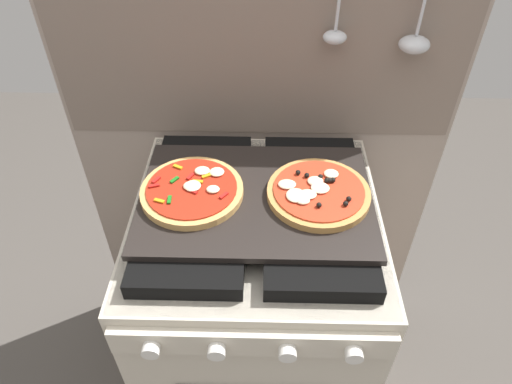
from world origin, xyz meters
name	(u,v)px	position (x,y,z in m)	size (l,w,h in m)	color
ground_plane	(256,379)	(0.00, 0.00, 0.00)	(4.00, 4.00, 0.00)	#4C4742
kitchen_backsplash	(259,152)	(0.00, 0.33, 0.79)	(1.10, 0.09, 1.55)	gray
stove	(256,309)	(0.00, 0.00, 0.45)	(0.60, 0.64, 0.90)	beige
baking_tray	(256,198)	(0.00, 0.00, 0.91)	(0.54, 0.38, 0.02)	black
pizza_left	(192,191)	(-0.15, 0.00, 0.93)	(0.24, 0.24, 0.03)	tan
pizza_right	(318,194)	(0.14, 0.00, 0.93)	(0.24, 0.24, 0.03)	#C18947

